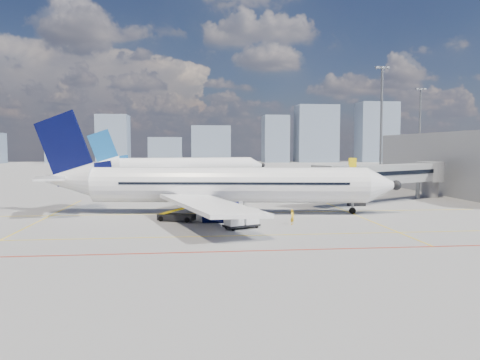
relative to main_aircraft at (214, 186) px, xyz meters
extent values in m
plane|color=gray|center=(1.79, -7.90, -3.22)|extent=(420.00, 420.00, 0.00)
cube|color=yellow|center=(1.79, 0.10, -3.21)|extent=(60.00, 0.18, 0.01)
cube|color=yellow|center=(1.79, -13.90, -3.21)|extent=(80.00, 0.15, 0.01)
cube|color=yellow|center=(15.79, -5.90, -3.21)|extent=(0.15, 28.00, 0.01)
cube|color=yellow|center=(-18.21, 0.10, -3.21)|extent=(0.15, 30.00, 0.01)
cube|color=maroon|center=(1.79, -19.90, -3.21)|extent=(90.00, 0.25, 0.01)
cube|color=#95979D|center=(24.04, 8.25, 0.68)|extent=(20.84, 13.93, 2.60)
cube|color=black|center=(24.04, 8.25, 0.88)|extent=(20.52, 13.82, 0.55)
cube|color=#95979D|center=(14.49, 2.60, 0.68)|extent=(4.49, 4.56, 3.00)
cube|color=black|center=(18.79, 4.90, -2.87)|extent=(2.20, 1.00, 0.70)
cylinder|color=slate|center=(18.79, 4.90, -1.52)|extent=(0.56, 0.56, 2.70)
cylinder|color=slate|center=(30.79, 12.10, -1.27)|extent=(0.60, 0.60, 3.90)
cylinder|color=#95979D|center=(33.79, 14.10, 0.68)|extent=(4.00, 4.00, 3.00)
cylinder|color=gray|center=(33.79, 14.10, -1.27)|extent=(2.40, 2.40, 3.90)
cube|color=yellow|center=(17.29, 2.40, 2.48)|extent=(1.26, 0.82, 1.20)
cube|color=#95979D|center=(41.79, 18.10, 1.78)|extent=(10.00, 42.00, 10.00)
cube|color=black|center=(36.99, 18.10, 1.78)|extent=(0.25, 40.00, 4.50)
cylinder|color=slate|center=(39.79, 47.10, 9.28)|extent=(0.56, 0.56, 25.00)
cube|color=slate|center=(39.79, 47.10, 21.98)|extent=(3.20, 0.40, 0.50)
cube|color=silver|center=(38.59, 46.85, 21.98)|extent=(0.60, 0.15, 0.35)
cube|color=silver|center=(39.79, 46.85, 21.98)|extent=(0.60, 0.15, 0.35)
cube|color=silver|center=(40.99, 46.85, 21.98)|extent=(0.60, 0.15, 0.35)
cylinder|color=slate|center=(66.79, 82.10, 9.28)|extent=(0.56, 0.56, 25.00)
cube|color=slate|center=(66.79, 82.10, 21.98)|extent=(3.20, 0.40, 0.50)
cube|color=silver|center=(65.59, 81.85, 21.98)|extent=(0.60, 0.15, 0.35)
cube|color=silver|center=(66.79, 81.85, 21.98)|extent=(0.60, 0.15, 0.35)
cube|color=silver|center=(67.99, 81.85, 21.98)|extent=(0.60, 0.15, 0.35)
cube|color=gray|center=(-63.98, 182.10, 2.82)|extent=(14.08, 11.50, 12.08)
cube|color=gray|center=(-39.83, 182.10, 8.48)|extent=(14.90, 15.41, 23.39)
cube|color=gray|center=(-14.52, 182.10, 3.05)|extent=(16.39, 12.92, 12.53)
cube|color=gray|center=(7.89, 182.10, 5.92)|extent=(19.22, 13.85, 18.27)
cube|color=gray|center=(40.94, 182.10, 8.64)|extent=(12.55, 12.20, 23.72)
cube|color=gray|center=(62.17, 182.10, 11.31)|extent=(20.71, 13.70, 29.06)
cube|color=gray|center=(94.54, 182.10, 12.21)|extent=(19.76, 12.79, 30.86)
cube|color=gray|center=(119.01, 182.10, 2.00)|extent=(13.99, 12.77, 10.43)
cylinder|color=white|center=(1.80, -0.25, 0.08)|extent=(31.50, 8.29, 4.06)
cone|color=white|center=(19.13, -2.64, 0.08)|extent=(4.27, 4.54, 4.06)
sphere|color=black|center=(20.57, -2.84, 0.08)|extent=(1.29, 1.29, 1.15)
cone|color=white|center=(-16.97, 2.34, 0.65)|extent=(7.16, 4.93, 4.06)
cube|color=black|center=(17.79, -2.45, 0.65)|extent=(1.76, 1.76, 0.47)
cube|color=white|center=(1.53, 9.25, -1.03)|extent=(13.68, 17.46, 0.60)
cube|color=white|center=(-1.03, -9.32, -1.03)|extent=(9.99, 18.01, 0.60)
cylinder|color=#070B39|center=(2.11, 5.81, -2.34)|extent=(4.04, 2.88, 2.39)
cylinder|color=#070B39|center=(0.46, -6.16, -2.34)|extent=(4.04, 2.88, 2.39)
cylinder|color=silver|center=(4.07, 5.54, -2.34)|extent=(0.70, 2.48, 2.46)
cylinder|color=silver|center=(2.42, -6.43, -2.34)|extent=(0.70, 2.48, 2.46)
cube|color=#070B39|center=(-16.97, 2.34, 4.25)|extent=(7.11, 1.31, 8.88)
cube|color=#070B39|center=(-14.50, 2.00, 1.75)|extent=(5.86, 1.11, 2.24)
cube|color=white|center=(-16.93, 5.70, 1.02)|extent=(5.61, 6.61, 0.23)
cube|color=white|center=(-17.84, -0.90, 1.02)|extent=(4.45, 6.42, 0.23)
cylinder|color=slate|center=(15.73, -2.17, -2.32)|extent=(0.32, 0.32, 1.80)
cylinder|color=black|center=(15.73, -2.17, -2.84)|extent=(0.79, 0.38, 0.76)
cylinder|color=slate|center=(1.14, 2.58, -2.42)|extent=(0.36, 0.36, 1.60)
cylinder|color=black|center=(1.14, 2.58, -2.72)|extent=(1.08, 0.78, 1.00)
cylinder|color=slate|center=(0.40, -2.79, -2.42)|extent=(0.36, 0.36, 1.60)
cylinder|color=black|center=(0.40, -2.79, -2.72)|extent=(1.08, 0.78, 1.00)
cube|color=black|center=(2.59, 1.67, 0.39)|extent=(25.39, 3.60, 0.27)
cube|color=black|center=(2.04, -2.31, 0.39)|extent=(25.39, 3.60, 0.27)
cylinder|color=white|center=(-3.25, 54.10, 0.08)|extent=(30.37, 9.28, 3.92)
cone|color=white|center=(13.36, 57.13, 0.08)|extent=(4.27, 4.51, 3.92)
sphere|color=black|center=(14.74, 57.39, 0.08)|extent=(1.29, 1.29, 1.11)
cone|color=white|center=(-21.25, 50.81, 0.63)|extent=(7.03, 5.01, 3.92)
cube|color=black|center=(12.07, 56.90, 0.63)|extent=(1.75, 1.75, 0.45)
cube|color=white|center=(-6.36, 62.73, -1.00)|extent=(9.00, 17.35, 0.58)
cube|color=white|center=(-3.11, 44.93, -1.00)|extent=(13.69, 16.65, 0.58)
cylinder|color=#070B39|center=(-4.80, 59.74, -2.25)|extent=(3.98, 2.93, 2.31)
cylinder|color=#070B39|center=(-2.70, 48.27, -2.25)|extent=(3.98, 2.93, 2.31)
cylinder|color=silver|center=(-2.92, 60.09, -2.25)|extent=(0.77, 2.40, 2.37)
cylinder|color=silver|center=(-0.82, 48.61, -2.25)|extent=(0.77, 2.40, 2.37)
cube|color=#16559B|center=(-21.25, 50.81, 4.10)|extent=(6.84, 1.56, 8.57)
cube|color=#16559B|center=(-18.88, 51.24, 1.69)|extent=(5.63, 1.32, 2.16)
cube|color=white|center=(-22.22, 53.90, 0.99)|extent=(4.09, 6.12, 0.22)
cube|color=white|center=(-21.07, 47.57, 0.99)|extent=(5.56, 6.37, 0.22)
cylinder|color=black|center=(-4.71, 56.49, -2.72)|extent=(1.10, 0.82, 1.00)
cylinder|color=black|center=(-3.77, 51.35, -2.72)|extent=(1.10, 0.82, 1.00)
cylinder|color=black|center=(10.10, 56.54, -2.84)|extent=(0.80, 0.41, 0.76)
cube|color=white|center=(2.72, -7.45, -2.62)|extent=(2.73, 2.15, 0.88)
cube|color=white|center=(2.31, -7.62, -1.96)|extent=(1.50, 1.59, 0.66)
cube|color=black|center=(2.31, -7.62, -1.74)|extent=(1.38, 1.49, 0.38)
cylinder|color=black|center=(2.15, -8.35, -2.91)|extent=(0.66, 0.46, 0.61)
cylinder|color=black|center=(1.68, -7.24, -2.91)|extent=(0.66, 0.46, 0.61)
cylinder|color=black|center=(3.76, -7.67, -2.91)|extent=(0.66, 0.46, 0.61)
cylinder|color=black|center=(3.29, -6.56, -2.91)|extent=(0.66, 0.46, 0.61)
cube|color=black|center=(2.06, -10.35, -2.92)|extent=(3.62, 2.71, 0.17)
cube|color=white|center=(1.31, -10.69, -2.11)|extent=(1.87, 1.85, 1.43)
cube|color=white|center=(2.81, -10.01, -2.11)|extent=(1.87, 1.85, 1.43)
cylinder|color=black|center=(1.15, -11.47, -3.07)|extent=(0.32, 0.24, 0.29)
cylinder|color=black|center=(0.62, -10.30, -3.07)|extent=(0.32, 0.24, 0.29)
cylinder|color=black|center=(3.50, -10.40, -3.07)|extent=(0.32, 0.24, 0.29)
cylinder|color=black|center=(2.97, -9.23, -3.07)|extent=(0.32, 0.24, 0.29)
cube|color=black|center=(-4.12, -5.27, -2.81)|extent=(4.05, 2.71, 0.64)
cube|color=black|center=(-3.45, -5.54, -1.86)|extent=(5.39, 2.91, 1.67)
cube|color=yellow|center=(-3.26, -5.08, -1.86)|extent=(5.09, 2.15, 1.74)
cube|color=yellow|center=(-3.64, -6.00, -1.86)|extent=(5.09, 2.15, 1.74)
cylinder|color=black|center=(-5.71, -5.30, -2.95)|extent=(0.59, 0.41, 0.55)
cylinder|color=black|center=(-5.23, -4.13, -2.95)|extent=(0.59, 0.41, 0.55)
cylinder|color=black|center=(-3.02, -6.41, -2.95)|extent=(0.59, 0.41, 0.55)
cylinder|color=black|center=(-2.54, -5.23, -2.95)|extent=(0.59, 0.41, 0.55)
imported|color=yellow|center=(7.30, -8.62, -2.47)|extent=(0.63, 0.64, 1.50)
camera|label=1|loc=(-2.77, -53.45, 4.37)|focal=35.00mm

